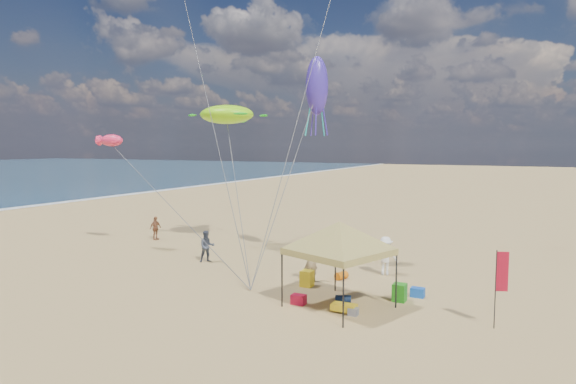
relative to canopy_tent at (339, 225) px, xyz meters
name	(u,v)px	position (x,y,z in m)	size (l,w,h in m)	color
ground	(255,296)	(-3.54, -0.22, -3.15)	(280.00, 280.00, 0.00)	tan
canopy_tent	(339,225)	(0.00, 0.00, 0.00)	(5.77, 5.77, 3.79)	black
feather_flag	(501,276)	(5.59, 0.31, -1.36)	(0.39, 0.16, 2.67)	black
cooler_red	(299,299)	(-1.50, -0.38, -2.96)	(0.54, 0.38, 0.38)	#B90E2E
cooler_blue	(418,292)	(2.40, 2.62, -2.96)	(0.54, 0.38, 0.38)	blue
bag_navy	(343,300)	(0.04, 0.37, -2.97)	(0.36, 0.36, 0.60)	black
bag_orange	(341,276)	(-1.30, 3.74, -2.97)	(0.36, 0.36, 0.60)	#CB630B
chair_green	(400,292)	(1.88, 1.75, -2.80)	(0.50, 0.50, 0.70)	#208017
chair_yellow	(307,278)	(-2.24, 2.01, -2.80)	(0.50, 0.50, 0.70)	yellow
crate_grey	(353,312)	(0.80, -0.63, -3.01)	(0.34, 0.30, 0.28)	slate
beach_cart	(344,307)	(0.40, -0.50, -2.95)	(0.90, 0.50, 0.24)	gold
person_near_a	(310,262)	(-2.44, 2.84, -2.28)	(0.64, 0.42, 1.76)	#9E845A
person_near_b	(207,246)	(-8.81, 3.80, -2.33)	(0.80, 0.63, 1.66)	#3C4352
person_near_c	(385,256)	(0.26, 5.43, -2.24)	(1.18, 0.68, 1.83)	white
person_far_a	(155,228)	(-15.45, 7.38, -2.39)	(0.90, 0.37, 1.53)	#965A39
turtle_kite	(227,115)	(-9.94, 7.51, 4.74)	(3.30, 2.64, 1.10)	#90F60C
fish_kite	(112,140)	(-15.52, 3.98, 3.23)	(1.55, 0.78, 0.69)	#FF2A58
squid_kite	(317,86)	(-3.52, 5.96, 5.90)	(1.12, 1.12, 2.92)	#3F2AAA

